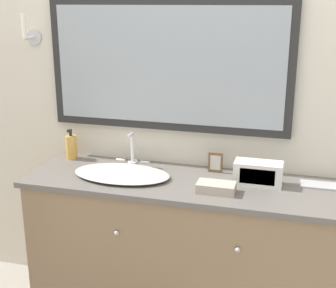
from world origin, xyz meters
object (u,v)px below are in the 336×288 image
at_px(picture_frame, 216,162).
at_px(sink_basin, 122,173).
at_px(appliance_box, 258,173).
at_px(soap_bottle, 71,147).

bearing_deg(picture_frame, sink_basin, -157.43).
distance_m(sink_basin, appliance_box, 0.73).
height_order(sink_basin, picture_frame, sink_basin).
bearing_deg(appliance_box, soap_bottle, 174.30).
xyz_separation_m(appliance_box, picture_frame, (-0.25, 0.11, -0.00)).
height_order(sink_basin, soap_bottle, sink_basin).
height_order(sink_basin, appliance_box, sink_basin).
height_order(soap_bottle, appliance_box, soap_bottle).
relative_size(sink_basin, picture_frame, 4.68).
relative_size(soap_bottle, appliance_box, 0.74).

